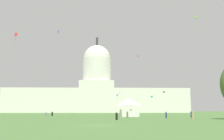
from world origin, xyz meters
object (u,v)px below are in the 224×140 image
Objects in this scene: person_black_lawn_far_right at (117,116)px; kite_violet_high at (58,31)px; event_tent at (129,107)px; kite_red_mid at (16,35)px; capitol_building at (97,92)px; kite_black_low at (164,92)px; kite_turquoise_mid at (117,54)px; person_grey_front_center at (46,114)px; person_tan_back_right at (193,116)px; kite_lime_mid at (196,17)px; person_navy_lawn_far_left at (166,115)px; kite_cyan_low at (152,97)px; person_olive_mid_center at (127,115)px; kite_magenta_mid at (138,57)px; person_black_back_center at (52,114)px; kite_blue_low at (117,95)px; person_navy_near_tent at (191,115)px; kite_white_low at (120,92)px.

kite_violet_high is at bearing 38.59° from person_black_lawn_far_right.
event_tent is 2.20× the size of kite_red_mid.
kite_black_low is (39.86, -66.70, -3.84)m from capitol_building.
kite_red_mid is at bearing -152.79° from kite_turquoise_mid.
person_grey_front_center is at bearing -95.82° from capitol_building.
kite_lime_mid is at bearing 37.22° from person_tan_back_right.
person_tan_back_right is (16.30, 2.70, 0.03)m from person_black_lawn_far_right.
person_navy_lawn_far_left is at bearing 152.78° from kite_lime_mid.
person_olive_mid_center is at bearing -127.96° from kite_cyan_low.
kite_magenta_mid is at bearing -69.16° from capitol_building.
person_olive_mid_center is 0.43× the size of kite_turquoise_mid.
kite_black_low is 8.41m from kite_cyan_low.
person_black_back_center is 82.89m from kite_violet_high.
person_grey_front_center is 0.52× the size of kite_magenta_mid.
person_navy_lawn_far_left is 104.54m from kite_blue_low.
kite_cyan_low is (47.67, 74.55, 9.22)m from person_grey_front_center.
person_navy_near_tent is 0.43× the size of kite_cyan_low.
kite_white_low is at bearing 63.61° from person_tan_back_right.
person_navy_near_tent is at bearing -117.94° from kite_cyan_low.
person_navy_lawn_far_left is 0.48× the size of kite_violet_high.
person_navy_lawn_far_left is 42.24m from kite_lime_mid.
capitol_building is 81.99× the size of person_olive_mid_center.
kite_black_low is at bearing -9.97° from kite_violet_high.
kite_red_mid is (-47.87, 3.75, 22.12)m from person_navy_near_tent.
kite_red_mid is 104.33m from kite_cyan_low.
capitol_building reaches higher than kite_magenta_mid.
person_tan_back_right reaches higher than person_grey_front_center.
person_navy_lawn_far_left is at bearing -22.29° from person_black_lawn_far_right.
person_black_back_center is 1.03× the size of person_grey_front_center.
kite_cyan_low reaches higher than person_black_lawn_far_right.
kite_white_low is at bearing 113.98° from person_black_back_center.
person_olive_mid_center is at bearing -142.18° from kite_black_low.
person_navy_near_tent is at bearing 96.07° from person_navy_lawn_far_left.
capitol_building is 37.83× the size of kite_blue_low.
person_grey_front_center is at bearing -146.61° from kite_cyan_low.
kite_white_low reaches higher than person_grey_front_center.
event_tent is at bearing -2.72° from kite_blue_low.
kite_magenta_mid is 24.17m from kite_white_low.
person_grey_front_center is 86.97m from kite_blue_low.
person_grey_front_center is at bearing -45.72° from kite_red_mid.
person_black_lawn_far_right is at bearing 158.57° from person_tan_back_right.
person_olive_mid_center reaches higher than person_navy_near_tent.
capitol_building is 35.14× the size of kite_turquoise_mid.
capitol_building is at bearing 162.78° from person_navy_lawn_far_left.
person_grey_front_center is 88.96m from kite_cyan_low.
person_navy_lawn_far_left is at bearing -51.21° from person_navy_near_tent.
kite_lime_mid is 92.21m from kite_violet_high.
person_navy_near_tent is 0.65× the size of kite_red_mid.
person_grey_front_center is (-33.62, 21.95, -0.06)m from person_navy_lawn_far_left.
kite_white_low is at bearing 46.53° from kite_magenta_mid.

